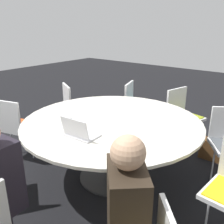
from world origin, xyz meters
TOP-DOWN VIEW (x-y plane):
  - ground_plane at (0.00, 0.00)m, footprint 16.00×16.00m
  - conference_table at (0.00, 0.00)m, footprint 2.02×2.02m
  - chair_4 at (-0.27, -1.34)m, footprint 0.52×0.53m
  - chair_5 at (0.51, -1.28)m, footprint 0.54×0.55m
  - chair_6 at (1.24, -0.59)m, footprint 0.59×0.58m
  - chair_7 at (1.30, 0.45)m, footprint 0.54×0.53m
  - person_1 at (-0.95, 1.07)m, footprint 0.40×0.41m
  - laptop at (-0.03, 0.55)m, footprint 0.33×0.25m
  - coffee_cup at (0.23, 0.44)m, footprint 0.07×0.07m
  - handbag at (-0.83, -1.20)m, footprint 0.36×0.16m

SIDE VIEW (x-z plane):
  - ground_plane at x=0.00m, z-range 0.00..0.00m
  - handbag at x=-0.83m, z-range 0.00..0.28m
  - chair_4 at x=-0.27m, z-range 0.09..0.96m
  - chair_5 at x=0.51m, z-range 0.09..0.96m
  - chair_6 at x=1.24m, z-range 0.09..0.96m
  - chair_7 at x=1.30m, z-range 0.09..0.96m
  - conference_table at x=0.00m, z-range 0.25..1.00m
  - person_1 at x=-0.95m, z-range 0.11..1.32m
  - coffee_cup at x=0.23m, z-range 0.74..0.84m
  - laptop at x=-0.03m, z-range 0.69..0.91m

